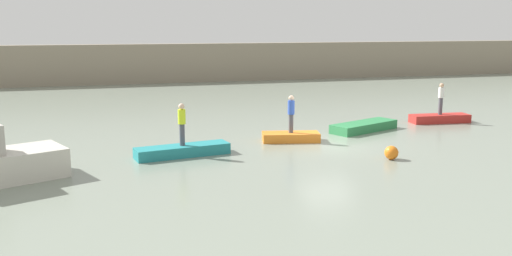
{
  "coord_description": "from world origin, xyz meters",
  "views": [
    {
      "loc": [
        -9.88,
        -22.85,
        5.48
      ],
      "look_at": [
        -2.76,
        2.44,
        0.46
      ],
      "focal_mm": 38.43,
      "sensor_mm": 36.0,
      "label": 1
    }
  ],
  "objects_px": {
    "rowboat_orange": "(291,137)",
    "rowboat_green": "(364,127)",
    "person_blue_shirt": "(291,112)",
    "person_hiviz_shirt": "(182,122)",
    "rowboat_red": "(440,118)",
    "rowboat_teal": "(183,151)",
    "person_white_shirt": "(441,97)",
    "mooring_buoy": "(391,153)"
  },
  "relations": [
    {
      "from": "rowboat_orange",
      "to": "person_hiviz_shirt",
      "type": "height_order",
      "value": "person_hiviz_shirt"
    },
    {
      "from": "rowboat_orange",
      "to": "rowboat_red",
      "type": "bearing_deg",
      "value": 26.43
    },
    {
      "from": "rowboat_green",
      "to": "person_white_shirt",
      "type": "height_order",
      "value": "person_white_shirt"
    },
    {
      "from": "rowboat_teal",
      "to": "rowboat_red",
      "type": "height_order",
      "value": "same"
    },
    {
      "from": "person_blue_shirt",
      "to": "person_white_shirt",
      "type": "xyz_separation_m",
      "value": [
        9.75,
        2.48,
        0.04
      ]
    },
    {
      "from": "rowboat_orange",
      "to": "rowboat_red",
      "type": "distance_m",
      "value": 10.06
    },
    {
      "from": "person_blue_shirt",
      "to": "person_hiviz_shirt",
      "type": "relative_size",
      "value": 1.0
    },
    {
      "from": "rowboat_teal",
      "to": "rowboat_red",
      "type": "distance_m",
      "value": 15.63
    },
    {
      "from": "person_hiviz_shirt",
      "to": "person_white_shirt",
      "type": "bearing_deg",
      "value": 14.9
    },
    {
      "from": "rowboat_orange",
      "to": "rowboat_green",
      "type": "relative_size",
      "value": 0.68
    },
    {
      "from": "rowboat_teal",
      "to": "mooring_buoy",
      "type": "distance_m",
      "value": 8.66
    },
    {
      "from": "rowboat_red",
      "to": "person_blue_shirt",
      "type": "xyz_separation_m",
      "value": [
        -9.75,
        -2.48,
        1.19
      ]
    },
    {
      "from": "person_blue_shirt",
      "to": "rowboat_teal",
      "type": "bearing_deg",
      "value": -164.01
    },
    {
      "from": "person_white_shirt",
      "to": "person_blue_shirt",
      "type": "bearing_deg",
      "value": -165.71
    },
    {
      "from": "person_blue_shirt",
      "to": "person_hiviz_shirt",
      "type": "distance_m",
      "value": 5.57
    },
    {
      "from": "rowboat_orange",
      "to": "rowboat_green",
      "type": "bearing_deg",
      "value": 29.52
    },
    {
      "from": "rowboat_teal",
      "to": "person_hiviz_shirt",
      "type": "distance_m",
      "value": 1.23
    },
    {
      "from": "person_blue_shirt",
      "to": "person_white_shirt",
      "type": "relative_size",
      "value": 1.0
    },
    {
      "from": "rowboat_teal",
      "to": "person_white_shirt",
      "type": "bearing_deg",
      "value": 5.21
    },
    {
      "from": "rowboat_orange",
      "to": "person_white_shirt",
      "type": "relative_size",
      "value": 1.51
    },
    {
      "from": "rowboat_orange",
      "to": "person_white_shirt",
      "type": "xyz_separation_m",
      "value": [
        9.75,
        2.48,
        1.24
      ]
    },
    {
      "from": "rowboat_orange",
      "to": "person_white_shirt",
      "type": "height_order",
      "value": "person_white_shirt"
    },
    {
      "from": "rowboat_red",
      "to": "person_hiviz_shirt",
      "type": "relative_size",
      "value": 1.87
    },
    {
      "from": "rowboat_red",
      "to": "person_hiviz_shirt",
      "type": "distance_m",
      "value": 15.68
    },
    {
      "from": "rowboat_green",
      "to": "person_hiviz_shirt",
      "type": "relative_size",
      "value": 2.21
    },
    {
      "from": "rowboat_teal",
      "to": "person_blue_shirt",
      "type": "bearing_deg",
      "value": 6.3
    },
    {
      "from": "person_blue_shirt",
      "to": "person_hiviz_shirt",
      "type": "height_order",
      "value": "person_hiviz_shirt"
    },
    {
      "from": "person_hiviz_shirt",
      "to": "rowboat_red",
      "type": "bearing_deg",
      "value": 14.9
    },
    {
      "from": "person_white_shirt",
      "to": "mooring_buoy",
      "type": "height_order",
      "value": "person_white_shirt"
    },
    {
      "from": "mooring_buoy",
      "to": "person_white_shirt",
      "type": "bearing_deg",
      "value": 44.95
    },
    {
      "from": "rowboat_orange",
      "to": "person_blue_shirt",
      "type": "bearing_deg",
      "value": -77.86
    },
    {
      "from": "rowboat_red",
      "to": "mooring_buoy",
      "type": "relative_size",
      "value": 5.84
    },
    {
      "from": "person_hiviz_shirt",
      "to": "person_white_shirt",
      "type": "height_order",
      "value": "person_hiviz_shirt"
    },
    {
      "from": "rowboat_teal",
      "to": "person_hiviz_shirt",
      "type": "height_order",
      "value": "person_hiviz_shirt"
    },
    {
      "from": "rowboat_teal",
      "to": "mooring_buoy",
      "type": "height_order",
      "value": "mooring_buoy"
    },
    {
      "from": "rowboat_green",
      "to": "person_hiviz_shirt",
      "type": "bearing_deg",
      "value": 173.5
    },
    {
      "from": "rowboat_teal",
      "to": "rowboat_red",
      "type": "bearing_deg",
      "value": 5.21
    },
    {
      "from": "person_blue_shirt",
      "to": "person_white_shirt",
      "type": "distance_m",
      "value": 10.06
    },
    {
      "from": "person_hiviz_shirt",
      "to": "mooring_buoy",
      "type": "relative_size",
      "value": 3.12
    },
    {
      "from": "rowboat_green",
      "to": "rowboat_red",
      "type": "bearing_deg",
      "value": -11.57
    },
    {
      "from": "rowboat_red",
      "to": "person_hiviz_shirt",
      "type": "bearing_deg",
      "value": -160.03
    },
    {
      "from": "person_blue_shirt",
      "to": "person_white_shirt",
      "type": "height_order",
      "value": "person_white_shirt"
    }
  ]
}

